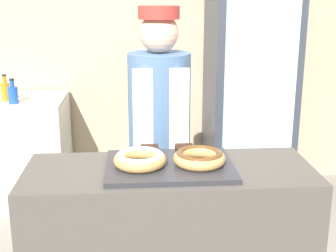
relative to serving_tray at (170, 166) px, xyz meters
name	(u,v)px	position (x,y,z in m)	size (l,w,h in m)	color
wall_back	(151,37)	(0.00, 2.13, 0.41)	(8.00, 0.06, 2.70)	tan
serving_tray	(170,166)	(0.00, 0.00, 0.00)	(0.59, 0.44, 0.02)	#2D2D33
donut_light_glaze	(140,159)	(-0.14, -0.02, 0.05)	(0.24, 0.24, 0.06)	tan
donut_chocolate_glaze	(199,157)	(0.14, -0.02, 0.05)	(0.24, 0.24, 0.06)	tan
brownie_back_left	(150,150)	(-0.09, 0.16, 0.03)	(0.09, 0.09, 0.03)	black
brownie_back_right	(184,149)	(0.09, 0.16, 0.03)	(0.09, 0.09, 0.03)	black
baker_person	(160,143)	(-0.02, 0.54, -0.06)	(0.36, 0.36, 1.66)	#4C4C51
beverage_fridge	(249,86)	(0.80, 1.73, 0.04)	(0.68, 0.69, 1.95)	#333842
chest_freezer	(7,151)	(-1.23, 1.74, -0.49)	(1.00, 0.65, 0.89)	silver
bottle_orange	(5,91)	(-1.18, 1.66, 0.04)	(0.07, 0.07, 0.21)	orange
bottle_blue	(13,94)	(-1.09, 1.57, 0.03)	(0.08, 0.08, 0.19)	#1E4CB2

